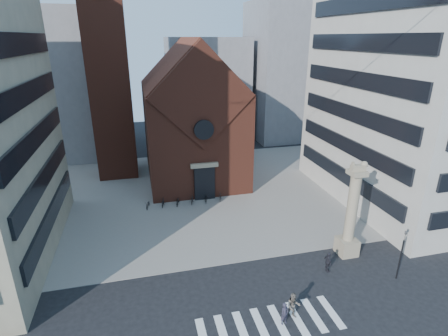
{
  "coord_description": "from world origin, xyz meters",
  "views": [
    {
      "loc": [
        -6.81,
        -19.9,
        17.99
      ],
      "look_at": [
        0.12,
        8.0,
        7.17
      ],
      "focal_mm": 28.0,
      "sensor_mm": 36.0,
      "label": 1
    }
  ],
  "objects_px": {
    "pedestrian_2": "(328,262)",
    "scooter_0": "(148,205)",
    "traffic_light": "(401,254)",
    "lion_column": "(351,219)",
    "pedestrian_1": "(293,306)",
    "pedestrian_0": "(285,314)"
  },
  "relations": [
    {
      "from": "pedestrian_1",
      "to": "scooter_0",
      "type": "relative_size",
      "value": 1.23
    },
    {
      "from": "traffic_light",
      "to": "pedestrian_0",
      "type": "distance_m",
      "value": 10.84
    },
    {
      "from": "pedestrian_2",
      "to": "pedestrian_0",
      "type": "bearing_deg",
      "value": 127.83
    },
    {
      "from": "pedestrian_1",
      "to": "scooter_0",
      "type": "height_order",
      "value": "pedestrian_1"
    },
    {
      "from": "pedestrian_0",
      "to": "pedestrian_1",
      "type": "relative_size",
      "value": 0.84
    },
    {
      "from": "lion_column",
      "to": "scooter_0",
      "type": "xyz_separation_m",
      "value": [
        -16.62,
        13.11,
        -2.99
      ]
    },
    {
      "from": "traffic_light",
      "to": "pedestrian_1",
      "type": "height_order",
      "value": "traffic_light"
    },
    {
      "from": "traffic_light",
      "to": "pedestrian_2",
      "type": "bearing_deg",
      "value": 156.15
    },
    {
      "from": "lion_column",
      "to": "pedestrian_0",
      "type": "bearing_deg",
      "value": -144.03
    },
    {
      "from": "lion_column",
      "to": "pedestrian_1",
      "type": "relative_size",
      "value": 4.46
    },
    {
      "from": "traffic_light",
      "to": "pedestrian_0",
      "type": "xyz_separation_m",
      "value": [
        -10.52,
        -2.19,
        -1.47
      ]
    },
    {
      "from": "traffic_light",
      "to": "pedestrian_1",
      "type": "xyz_separation_m",
      "value": [
        -9.74,
        -1.82,
        -1.31
      ]
    },
    {
      "from": "traffic_light",
      "to": "pedestrian_1",
      "type": "bearing_deg",
      "value": -169.44
    },
    {
      "from": "pedestrian_2",
      "to": "scooter_0",
      "type": "distance_m",
      "value": 20.31
    },
    {
      "from": "pedestrian_1",
      "to": "pedestrian_2",
      "type": "xyz_separation_m",
      "value": [
        4.86,
        3.97,
        -0.09
      ]
    },
    {
      "from": "scooter_0",
      "to": "pedestrian_0",
      "type": "bearing_deg",
      "value": -54.22
    },
    {
      "from": "pedestrian_1",
      "to": "pedestrian_2",
      "type": "height_order",
      "value": "pedestrian_1"
    },
    {
      "from": "lion_column",
      "to": "pedestrian_1",
      "type": "xyz_separation_m",
      "value": [
        -7.75,
        -5.82,
        -2.48
      ]
    },
    {
      "from": "lion_column",
      "to": "traffic_light",
      "type": "distance_m",
      "value": 4.62
    },
    {
      "from": "pedestrian_0",
      "to": "scooter_0",
      "type": "distance_m",
      "value": 20.93
    },
    {
      "from": "lion_column",
      "to": "traffic_light",
      "type": "xyz_separation_m",
      "value": [
        1.99,
        -4.0,
        -1.17
      ]
    },
    {
      "from": "pedestrian_0",
      "to": "pedestrian_1",
      "type": "bearing_deg",
      "value": 7.34
    }
  ]
}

